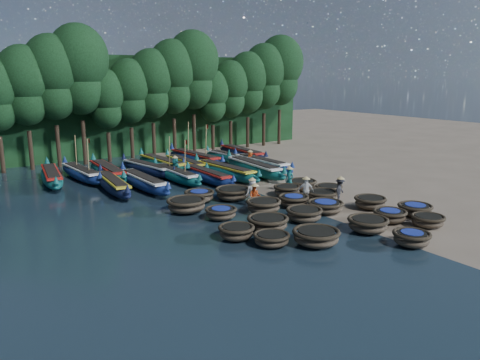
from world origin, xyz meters
TOP-DOWN VIEW (x-y plane):
  - ground at (0.00, 0.00)m, footprint 120.00×120.00m
  - foliage_wall at (0.00, 23.50)m, footprint 40.00×3.00m
  - coracle_3 at (0.00, -10.22)m, footprint 1.92×1.92m
  - coracle_4 at (3.29, -8.89)m, footprint 1.83×1.83m
  - coracle_5 at (-5.59, -6.35)m, footprint 1.81×1.81m
  - coracle_6 at (-3.73, -7.50)m, footprint 2.54×2.54m
  - coracle_7 at (-0.14, -7.64)m, footprint 2.27×2.27m
  - coracle_8 at (2.21, -7.19)m, footprint 1.91×1.91m
  - coracle_9 at (4.44, -7.23)m, footprint 2.30×2.30m
  - coracle_10 at (-6.50, -4.63)m, footprint 2.15×2.15m
  - coracle_11 at (-4.36, -4.45)m, footprint 2.33×2.33m
  - coracle_12 at (-1.66, -4.34)m, footprint 2.35×2.35m
  - coracle_13 at (0.51, -3.80)m, footprint 2.20×2.20m
  - coracle_14 at (3.42, -4.75)m, footprint 2.43×2.43m
  - coracle_15 at (-5.35, -1.32)m, footprint 1.86×1.86m
  - coracle_16 at (-2.61, -1.78)m, footprint 2.49×2.49m
  - coracle_17 at (-0.23, -1.76)m, footprint 2.20×2.20m
  - coracle_18 at (2.09, -1.85)m, footprint 2.43×2.43m
  - coracle_19 at (3.86, -0.73)m, footprint 2.10×2.10m
  - coracle_20 at (-6.32, 1.06)m, footprint 2.42×2.42m
  - coracle_21 at (-4.59, 2.55)m, footprint 2.30×2.30m
  - coracle_22 at (-2.45, 1.83)m, footprint 2.55×2.55m
  - coracle_23 at (1.18, 0.57)m, footprint 1.88×1.88m
  - coracle_24 at (3.15, 1.22)m, footprint 2.49×2.49m
  - long_boat_2 at (-8.26, 8.47)m, footprint 2.15×8.03m
  - long_boat_3 at (-6.20, 7.90)m, footprint 1.57×8.31m
  - long_boat_4 at (-3.09, 8.93)m, footprint 1.41×8.02m
  - long_boat_5 at (-1.26, 7.30)m, footprint 1.40×7.95m
  - long_boat_6 at (0.70, 7.70)m, footprint 2.14×8.73m
  - long_boat_7 at (3.32, 7.37)m, footprint 2.20×9.01m
  - long_boat_8 at (5.08, 8.68)m, footprint 1.62×8.43m
  - long_boat_9 at (-11.24, 13.61)m, footprint 2.63×8.35m
  - long_boat_10 at (-9.02, 13.56)m, footprint 1.96×8.11m
  - long_boat_11 at (-7.13, 12.96)m, footprint 1.83×8.62m
  - long_boat_12 at (-3.91, 12.48)m, footprint 2.65×7.79m
  - long_boat_13 at (-2.12, 13.31)m, footprint 2.01×8.72m
  - long_boat_14 at (-0.36, 12.45)m, footprint 1.49×7.87m
  - long_boat_15 at (1.54, 14.13)m, footprint 2.14×9.00m
  - long_boat_16 at (4.70, 13.22)m, footprint 1.99×7.29m
  - long_boat_17 at (6.66, 13.95)m, footprint 2.05×8.78m
  - fisherman_0 at (-1.91, 0.37)m, footprint 0.82×0.56m
  - fisherman_1 at (1.90, 1.18)m, footprint 0.60×0.75m
  - fisherman_2 at (-2.40, -0.57)m, footprint 0.92×0.93m
  - fisherman_3 at (2.92, -2.66)m, footprint 1.24×1.04m
  - fisherman_4 at (0.95, -1.56)m, footprint 1.04×0.94m
  - fisherman_5 at (-2.66, 9.82)m, footprint 0.64×1.67m
  - fisherman_6 at (4.82, 10.01)m, footprint 0.89×0.76m
  - tree_2 at (-11.40, 20.00)m, footprint 4.51×4.51m
  - tree_3 at (-9.10, 20.00)m, footprint 4.92×4.92m
  - tree_4 at (-6.80, 20.00)m, footprint 5.34×5.34m
  - tree_5 at (-4.50, 20.00)m, footprint 3.68×3.68m
  - tree_6 at (-2.20, 20.00)m, footprint 4.09×4.09m
  - tree_7 at (0.10, 20.00)m, footprint 4.51×4.51m
  - tree_8 at (2.40, 20.00)m, footprint 4.92×4.92m
  - tree_9 at (4.70, 20.00)m, footprint 5.34×5.34m
  - tree_10 at (7.00, 20.00)m, footprint 3.68×3.68m
  - tree_11 at (9.30, 20.00)m, footprint 4.09×4.09m
  - tree_12 at (11.60, 20.00)m, footprint 4.51×4.51m
  - tree_13 at (13.90, 20.00)m, footprint 4.92×4.92m
  - tree_14 at (16.20, 20.00)m, footprint 5.34×5.34m

SIDE VIEW (x-z plane):
  - ground at x=0.00m, z-range 0.00..0.00m
  - coracle_5 at x=-5.59m, z-range 0.05..0.68m
  - coracle_4 at x=3.29m, z-range 0.05..0.70m
  - coracle_19 at x=3.86m, z-range 0.05..0.71m
  - coracle_15 at x=-5.35m, z-range 0.05..0.72m
  - coracle_9 at x=4.44m, z-range 0.05..0.75m
  - coracle_8 at x=2.21m, z-range 0.06..0.77m
  - coracle_13 at x=0.51m, z-range 0.06..0.78m
  - coracle_10 at x=-6.50m, z-range 0.05..0.78m
  - coracle_3 at x=0.00m, z-range 0.06..0.78m
  - coracle_23 at x=1.18m, z-range 0.05..0.79m
  - coracle_18 at x=2.09m, z-range 0.05..0.80m
  - coracle_17 at x=-0.23m, z-range 0.06..0.80m
  - coracle_24 at x=3.15m, z-range 0.05..0.81m
  - coracle_12 at x=-1.66m, z-range 0.06..0.82m
  - coracle_14 at x=3.42m, z-range 0.06..0.82m
  - coracle_11 at x=-4.36m, z-range 0.06..0.83m
  - coracle_21 at x=-4.59m, z-range 0.06..0.83m
  - coracle_6 at x=-3.73m, z-range 0.06..0.84m
  - coracle_7 at x=-0.14m, z-range 0.06..0.85m
  - coracle_22 at x=-2.45m, z-range 0.06..0.88m
  - coracle_16 at x=-2.61m, z-range 0.06..0.89m
  - coracle_20 at x=-6.32m, z-range 0.06..0.90m
  - long_boat_16 at x=4.70m, z-range -0.15..1.13m
  - long_boat_14 at x=-0.36m, z-range -0.17..1.22m
  - long_boat_12 at x=-3.91m, z-range -0.17..1.22m
  - long_boat_5 at x=-1.26m, z-range -0.17..1.23m
  - long_boat_2 at x=-8.26m, z-range -0.17..1.25m
  - long_boat_4 at x=-3.09m, z-range -1.16..2.24m
  - long_boat_10 at x=-9.02m, z-range -1.18..2.27m
  - long_boat_3 at x=-6.20m, z-range -0.17..1.29m
  - long_boat_8 at x=5.08m, z-range -0.18..1.31m
  - long_boat_9 at x=-11.24m, z-range -0.18..1.31m
  - long_boat_11 at x=-7.13m, z-range -0.18..1.34m
  - long_boat_13 at x=-2.12m, z-range -0.18..1.35m
  - long_boat_6 at x=0.70m, z-range -0.18..1.36m
  - long_boat_17 at x=6.66m, z-range -0.18..1.36m
  - long_boat_7 at x=3.32m, z-range -0.19..1.40m
  - long_boat_15 at x=1.54m, z-range -1.31..2.52m
  - fisherman_2 at x=-2.40m, z-range -0.04..1.67m
  - fisherman_6 at x=4.82m, z-range -0.03..1.70m
  - fisherman_3 at x=2.92m, z-range -0.06..1.80m
  - fisherman_0 at x=-1.91m, z-range -0.04..1.80m
  - fisherman_4 at x=0.95m, z-range -0.04..1.86m
  - fisherman_5 at x=-2.66m, z-range -0.07..1.90m
  - fisherman_1 at x=1.90m, z-range -0.01..1.99m
  - foliage_wall at x=0.00m, z-range 0.00..10.00m
  - tree_5 at x=-4.50m, z-range 1.63..10.31m
  - tree_10 at x=7.00m, z-range 1.63..10.31m
  - tree_6 at x=-2.20m, z-range 1.82..11.47m
  - tree_11 at x=9.30m, z-range 1.82..11.47m
  - tree_2 at x=-11.40m, z-range 2.01..12.64m
  - tree_7 at x=0.10m, z-range 2.01..12.64m
  - tree_12 at x=11.60m, z-range 2.01..12.64m
  - tree_3 at x=-9.10m, z-range 2.19..13.80m
  - tree_8 at x=2.40m, z-range 2.19..13.80m
  - tree_13 at x=13.90m, z-range 2.19..13.80m
  - tree_4 at x=-6.80m, z-range 2.38..14.96m
  - tree_9 at x=4.70m, z-range 2.38..14.96m
  - tree_14 at x=16.20m, z-range 2.38..14.96m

